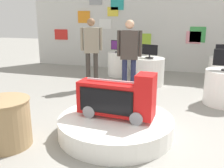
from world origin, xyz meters
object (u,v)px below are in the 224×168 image
(novelty_firetruck_tv, at_px, (117,99))
(shopper_browsing_near_truck, at_px, (129,53))
(display_pedestal_left_rear, at_px, (149,71))
(tv_on_left_rear, at_px, (150,51))
(tv_on_center_rear, at_px, (223,50))
(tv_on_right_rear, at_px, (118,46))
(display_pedestal_right_rear, at_px, (118,64))
(display_pedestal_center_rear, at_px, (221,70))
(side_table_round, at_px, (5,122))
(shopper_browsing_rear, at_px, (92,48))
(main_display_pedestal, at_px, (116,126))

(novelty_firetruck_tv, xyz_separation_m, shopper_browsing_near_truck, (-0.27, 1.94, 0.44))
(display_pedestal_left_rear, distance_m, tv_on_left_rear, 0.57)
(tv_on_center_rear, bearing_deg, tv_on_right_rear, 178.45)
(tv_on_right_rear, bearing_deg, novelty_firetruck_tv, -74.38)
(display_pedestal_right_rear, bearing_deg, tv_on_center_rear, -1.63)
(display_pedestal_right_rear, bearing_deg, display_pedestal_center_rear, -1.56)
(tv_on_right_rear, xyz_separation_m, side_table_round, (-0.35, -4.84, -0.59))
(tv_on_left_rear, relative_size, shopper_browsing_rear, 0.24)
(display_pedestal_left_rear, distance_m, display_pedestal_right_rear, 1.38)
(novelty_firetruck_tv, xyz_separation_m, display_pedestal_right_rear, (-1.13, 4.04, -0.24))
(display_pedestal_right_rear, distance_m, side_table_round, 4.86)
(display_pedestal_left_rear, bearing_deg, shopper_browsing_rear, -149.83)
(tv_on_center_rear, distance_m, side_table_round, 5.87)
(side_table_round, xyz_separation_m, shopper_browsing_near_truck, (1.21, 2.74, 0.69))
(novelty_firetruck_tv, relative_size, display_pedestal_center_rear, 1.64)
(shopper_browsing_rear, bearing_deg, tv_on_left_rear, 30.03)
(display_pedestal_left_rear, height_order, side_table_round, display_pedestal_left_rear)
(display_pedestal_left_rear, distance_m, shopper_browsing_rear, 1.73)
(tv_on_right_rear, bearing_deg, display_pedestal_center_rear, -1.48)
(display_pedestal_center_rear, height_order, shopper_browsing_near_truck, shopper_browsing_near_truck)
(display_pedestal_right_rear, distance_m, shopper_browsing_rear, 1.77)
(tv_on_right_rear, bearing_deg, main_display_pedestal, -74.67)
(display_pedestal_right_rear, xyz_separation_m, tv_on_right_rear, (0.00, -0.00, 0.58))
(main_display_pedestal, relative_size, tv_on_right_rear, 3.98)
(display_pedestal_left_rear, xyz_separation_m, tv_on_right_rear, (-1.12, 0.80, 0.58))
(tv_on_left_rear, relative_size, shopper_browsing_near_truck, 0.25)
(display_pedestal_left_rear, relative_size, shopper_browsing_rear, 0.46)
(side_table_round, distance_m, shopper_browsing_near_truck, 3.07)
(novelty_firetruck_tv, bearing_deg, tv_on_left_rear, 90.14)
(shopper_browsing_near_truck, bearing_deg, tv_on_right_rear, 112.16)
(tv_on_left_rear, distance_m, tv_on_right_rear, 1.38)
(novelty_firetruck_tv, bearing_deg, display_pedestal_right_rear, 105.60)
(side_table_round, bearing_deg, shopper_browsing_rear, 88.28)
(main_display_pedestal, height_order, display_pedestal_center_rear, display_pedestal_center_rear)
(side_table_round, distance_m, shopper_browsing_rear, 3.31)
(main_display_pedestal, bearing_deg, display_pedestal_left_rear, 89.73)
(shopper_browsing_near_truck, distance_m, shopper_browsing_rear, 1.21)
(display_pedestal_right_rear, height_order, side_table_round, display_pedestal_right_rear)
(main_display_pedestal, height_order, side_table_round, side_table_round)
(main_display_pedestal, bearing_deg, novelty_firetruck_tv, -19.38)
(display_pedestal_center_rear, height_order, tv_on_right_rear, tv_on_right_rear)
(display_pedestal_right_rear, xyz_separation_m, shopper_browsing_rear, (-0.25, -1.61, 0.69))
(display_pedestal_center_rear, height_order, display_pedestal_right_rear, same)
(display_pedestal_right_rear, bearing_deg, side_table_round, -94.15)
(main_display_pedestal, bearing_deg, shopper_browsing_rear, 119.28)
(display_pedestal_right_rear, xyz_separation_m, shopper_browsing_near_truck, (0.85, -2.10, 0.68))
(main_display_pedestal, relative_size, shopper_browsing_near_truck, 1.03)
(novelty_firetruck_tv, height_order, display_pedestal_left_rear, novelty_firetruck_tv)
(display_pedestal_center_rear, height_order, tv_on_center_rear, tv_on_center_rear)
(display_pedestal_center_rear, xyz_separation_m, tv_on_right_rear, (-3.04, 0.08, 0.58))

